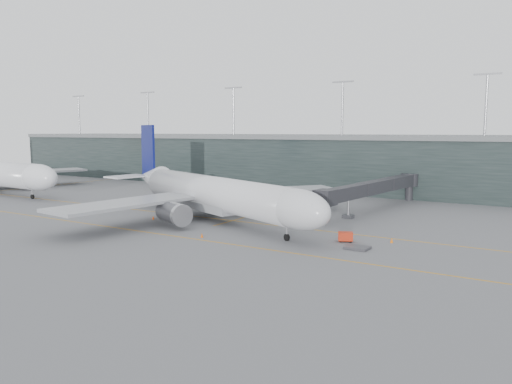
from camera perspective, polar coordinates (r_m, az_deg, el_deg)
The scene contains 17 objects.
ground at distance 97.46m, azimuth -3.78°, elevation -2.65°, with size 320.00×320.00×0.00m, color #59585D.
taxiline_a at distance 94.27m, azimuth -5.19°, elevation -2.99°, with size 160.00×0.25×0.02m, color #BF7E12.
taxiline_b at distance 82.25m, azimuth -11.89°, elevation -4.58°, with size 160.00×0.25×0.02m, color #BF7E12.
taxiline_lead_main at distance 111.80m, azimuth 4.27°, elevation -1.41°, with size 0.25×60.00×0.02m, color #BF7E12.
taxiline_lead_adj at distance 164.34m, azimuth -21.35°, elevation 0.82°, with size 0.25×60.00×0.02m, color #BF7E12.
terminal at distance 147.50m, azimuth 9.37°, elevation 3.53°, with size 240.00×36.00×29.00m.
main_aircraft at distance 91.58m, azimuth -5.02°, elevation -0.15°, with size 60.21×55.56×17.65m.
jet_bridge at distance 107.35m, azimuth 13.61°, elevation 0.62°, with size 7.48×43.77×6.34m.
gse_cart at distance 75.18m, azimuth 10.19°, elevation -5.01°, with size 2.49×2.10×1.44m.
baggage_dolly at distance 71.09m, azimuth 11.51°, elevation -6.24°, with size 3.22×2.57×0.32m, color #37363B.
uld_a at distance 109.59m, azimuth -2.91°, elevation -1.01°, with size 2.75×2.52×2.03m.
uld_b at distance 108.62m, azimuth -1.87°, elevation -1.19°, with size 2.07×1.82×1.60m.
uld_c at distance 105.30m, azimuth 0.15°, elevation -1.34°, with size 2.38×2.01×1.99m.
cone_nose at distance 76.08m, azimuth 15.25°, elevation -5.35°, with size 0.46×0.46×0.72m, color orange.
cone_wing_stbd at distance 77.37m, azimuth -6.21°, elevation -4.94°, with size 0.45×0.45×0.71m, color #CA500B.
cone_wing_port at distance 102.12m, azimuth 2.60°, elevation -1.98°, with size 0.48×0.48×0.77m, color orange.
cone_tail at distance 94.53m, azimuth -11.67°, elevation -2.87°, with size 0.43×0.43×0.68m, color #CA460B.
Camera 1 is at (55.68, -78.31, 16.30)m, focal length 35.00 mm.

